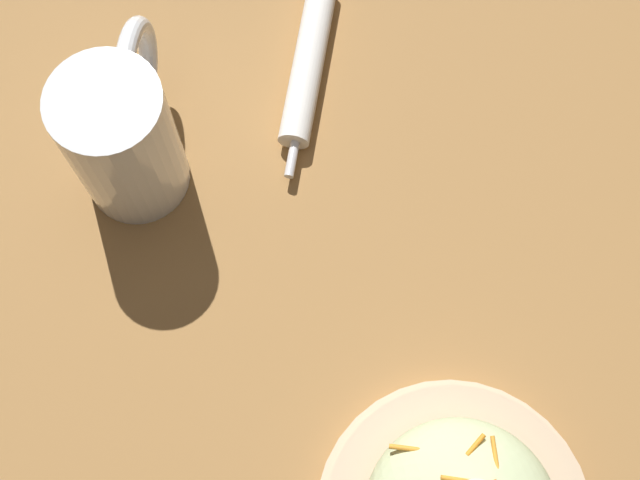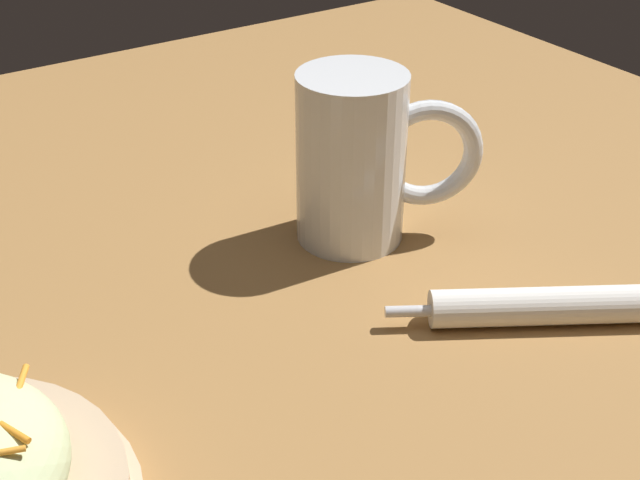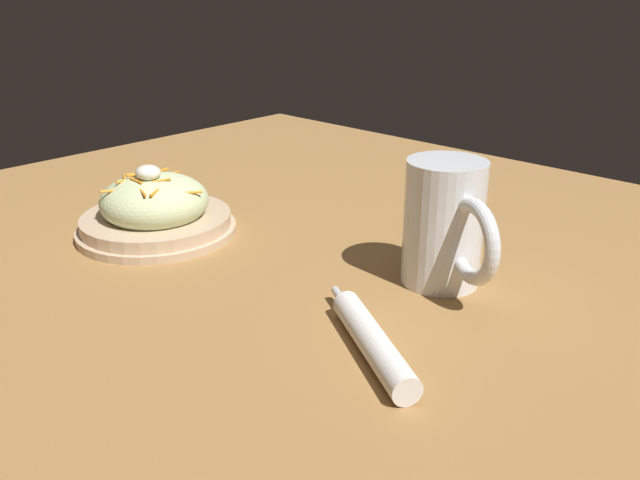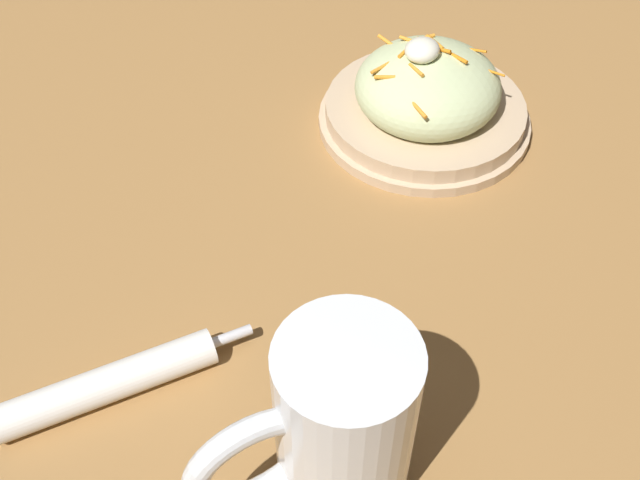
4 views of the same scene
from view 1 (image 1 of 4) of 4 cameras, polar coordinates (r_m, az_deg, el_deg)
The scene contains 3 objects.
ground_plane at distance 0.80m, azimuth 1.66°, elevation -3.39°, with size 1.43×1.43×0.00m, color #9E703D.
beer_mug at distance 0.79m, azimuth -12.33°, elevation 6.20°, with size 0.15×0.11×0.15m.
napkin_roll at distance 0.87m, azimuth -0.75°, elevation 11.25°, with size 0.19×0.12×0.03m.
Camera 1 is at (-0.19, 0.10, 0.77)m, focal length 50.07 mm.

